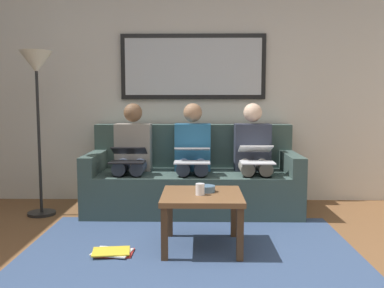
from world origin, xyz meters
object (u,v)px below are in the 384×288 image
(standing_lamp, at_px, (37,80))
(cup, at_px, (200,189))
(person_right, at_px, (132,154))
(framed_mirror, at_px, (193,67))
(coffee_table, at_px, (202,202))
(laptop_silver, at_px, (192,155))
(laptop_black, at_px, (128,156))
(person_middle, at_px, (193,154))
(magazine_stack, at_px, (113,252))
(couch, at_px, (193,180))
(person_left, at_px, (253,154))
(laptop_white, at_px, (256,155))
(bowl, at_px, (206,189))

(standing_lamp, bearing_deg, cup, 148.52)
(person_right, xyz_separation_m, standing_lamp, (0.91, 0.20, 0.76))
(framed_mirror, xyz_separation_m, coffee_table, (-0.09, 1.61, -1.17))
(laptop_silver, xyz_separation_m, laptop_black, (0.64, -0.00, -0.01))
(framed_mirror, relative_size, laptop_black, 4.73)
(person_middle, bearing_deg, laptop_black, 20.64)
(standing_lamp, bearing_deg, magazine_stack, 130.63)
(framed_mirror, relative_size, person_right, 1.45)
(couch, relative_size, person_middle, 1.93)
(person_left, bearing_deg, laptop_black, 10.67)
(laptop_silver, bearing_deg, couch, -90.00)
(laptop_black, bearing_deg, person_left, -169.33)
(framed_mirror, xyz_separation_m, person_right, (0.64, 0.46, -0.94))
(cup, height_order, laptop_white, laptop_white)
(framed_mirror, height_order, coffee_table, framed_mirror)
(framed_mirror, height_order, magazine_stack, framed_mirror)
(couch, distance_m, person_left, 0.71)
(framed_mirror, relative_size, standing_lamp, 0.99)
(couch, xyz_separation_m, standing_lamp, (1.55, 0.27, 1.06))
(coffee_table, height_order, person_right, person_right)
(coffee_table, bearing_deg, cup, 71.31)
(laptop_black, relative_size, magazine_stack, 1.10)
(laptop_black, bearing_deg, cup, 126.93)
(person_right, xyz_separation_m, laptop_black, (-0.00, 0.24, 0.01))
(laptop_white, bearing_deg, laptop_black, 0.45)
(person_right, bearing_deg, bowl, 125.36)
(person_middle, bearing_deg, person_left, 180.00)
(person_left, xyz_separation_m, laptop_white, (0.00, 0.23, 0.02))
(coffee_table, distance_m, cup, 0.12)
(framed_mirror, relative_size, laptop_white, 4.23)
(person_middle, bearing_deg, laptop_silver, 90.00)
(magazine_stack, bearing_deg, person_middle, -114.19)
(cup, relative_size, bowl, 0.62)
(person_right, relative_size, laptop_black, 3.27)
(standing_lamp, bearing_deg, laptop_black, 177.35)
(couch, distance_m, laptop_black, 0.78)
(standing_lamp, bearing_deg, laptop_silver, 178.29)
(person_left, height_order, laptop_white, person_left)
(standing_lamp, bearing_deg, laptop_white, 179.16)
(person_middle, distance_m, magazine_stack, 1.56)
(framed_mirror, xyz_separation_m, magazine_stack, (0.59, 1.77, -1.53))
(magazine_stack, bearing_deg, cup, -169.71)
(laptop_white, height_order, laptop_black, laptop_white)
(bowl, height_order, laptop_white, laptop_white)
(framed_mirror, distance_m, bowl, 1.89)
(person_left, distance_m, laptop_black, 1.30)
(bowl, relative_size, laptop_black, 0.42)
(framed_mirror, distance_m, standing_lamp, 1.69)
(coffee_table, xyz_separation_m, cup, (0.02, 0.05, 0.11))
(cup, relative_size, person_middle, 0.08)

